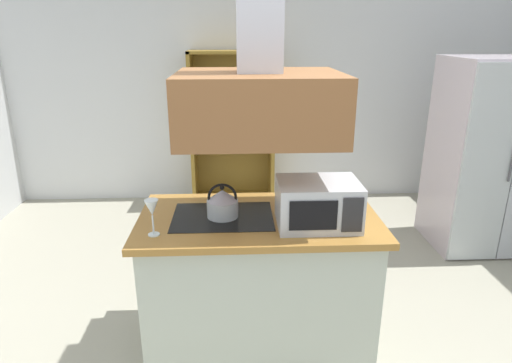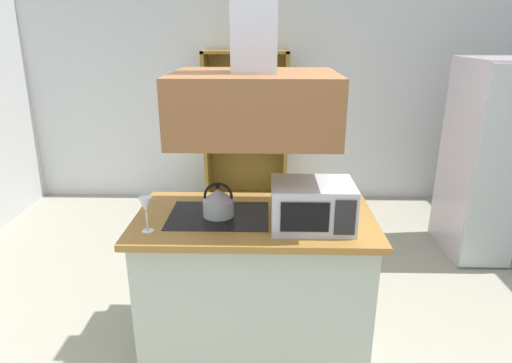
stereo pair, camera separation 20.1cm
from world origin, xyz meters
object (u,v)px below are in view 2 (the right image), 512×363
(cutting_board, at_px, (313,201))
(kettle, at_px, (218,202))
(wine_glass_on_counter, at_px, (146,206))
(microwave, at_px, (312,205))
(dish_cabinet, at_px, (246,138))
(refrigerator, at_px, (507,161))

(cutting_board, bearing_deg, kettle, -157.94)
(wine_glass_on_counter, bearing_deg, kettle, 31.69)
(microwave, bearing_deg, cutting_board, 82.84)
(microwave, bearing_deg, dish_cabinet, 100.62)
(refrigerator, bearing_deg, kettle, -151.15)
(microwave, relative_size, wine_glass_on_counter, 2.23)
(kettle, distance_m, cutting_board, 0.65)
(wine_glass_on_counter, bearing_deg, refrigerator, 29.24)
(dish_cabinet, bearing_deg, kettle, -91.08)
(kettle, relative_size, microwave, 0.46)
(dish_cabinet, distance_m, microwave, 2.72)
(cutting_board, height_order, wine_glass_on_counter, wine_glass_on_counter)
(kettle, relative_size, wine_glass_on_counter, 1.02)
(dish_cabinet, relative_size, wine_glass_on_counter, 8.53)
(cutting_board, distance_m, wine_glass_on_counter, 1.08)
(microwave, distance_m, wine_glass_on_counter, 0.92)
(cutting_board, height_order, microwave, microwave)
(refrigerator, distance_m, microwave, 2.37)
(refrigerator, distance_m, cutting_board, 2.11)
(cutting_board, distance_m, microwave, 0.40)
(dish_cabinet, xyz_separation_m, cutting_board, (0.55, -2.29, 0.13))
(refrigerator, height_order, microwave, refrigerator)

